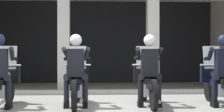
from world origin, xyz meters
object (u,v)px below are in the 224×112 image
(motorcycle_center_right, at_px, (147,83))
(police_officer_center_right, at_px, (149,64))
(motorcycle_far_left, at_px, (3,84))
(motorcycle_center_left, at_px, (77,83))
(police_officer_far_right, at_px, (223,64))
(police_officer_center_left, at_px, (76,64))
(motorcycle_far_right, at_px, (219,83))

(motorcycle_center_right, relative_size, police_officer_center_right, 1.29)
(motorcycle_far_left, xyz_separation_m, police_officer_center_right, (3.20, -0.14, 0.44))
(motorcycle_center_left, distance_m, police_officer_center_right, 1.68)
(police_officer_center_right, bearing_deg, motorcycle_center_left, 178.50)
(police_officer_center_right, bearing_deg, police_officer_far_right, 2.58)
(police_officer_center_left, height_order, police_officer_far_right, same)
(motorcycle_center_left, distance_m, police_officer_center_left, 0.52)
(motorcycle_far_left, bearing_deg, motorcycle_center_left, 9.62)
(motorcycle_center_left, height_order, motorcycle_center_right, same)
(police_officer_center_right, distance_m, police_officer_far_right, 1.61)
(police_officer_center_right, relative_size, motorcycle_far_right, 0.78)
(motorcycle_center_right, distance_m, motorcycle_far_right, 1.61)
(police_officer_far_right, bearing_deg, motorcycle_center_left, 179.94)
(motorcycle_far_left, relative_size, police_officer_far_right, 1.29)
(motorcycle_center_left, height_order, police_officer_far_right, police_officer_far_right)
(motorcycle_center_left, bearing_deg, police_officer_center_left, -84.23)
(police_officer_center_right, bearing_deg, motorcycle_center_right, 96.65)
(police_officer_far_right, bearing_deg, motorcycle_center_right, 172.14)
(motorcycle_center_left, bearing_deg, motorcycle_far_left, -170.55)
(police_officer_center_left, bearing_deg, police_officer_far_right, 4.70)
(police_officer_center_left, bearing_deg, police_officer_center_right, 7.70)
(police_officer_center_right, xyz_separation_m, motorcycle_far_right, (1.60, 0.16, -0.44))
(motorcycle_far_right, bearing_deg, police_officer_center_right, -167.90)
(motorcycle_center_right, bearing_deg, motorcycle_center_left, -171.42)
(police_officer_center_left, relative_size, police_officer_center_right, 1.00)
(motorcycle_far_left, relative_size, motorcycle_center_left, 1.00)
(motorcycle_center_right, bearing_deg, motorcycle_far_right, 2.58)
(motorcycle_center_right, xyz_separation_m, motorcycle_far_right, (1.60, -0.12, 0.00))
(motorcycle_far_right, bearing_deg, police_officer_center_left, -169.95)
(motorcycle_center_left, bearing_deg, motorcycle_center_right, 7.70)
(motorcycle_far_left, xyz_separation_m, motorcycle_far_right, (4.81, 0.02, 0.00))
(motorcycle_far_right, height_order, police_officer_far_right, police_officer_far_right)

